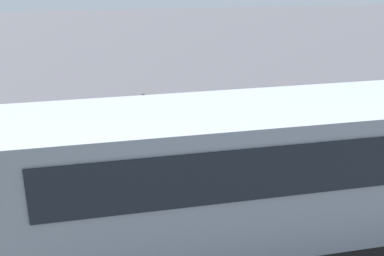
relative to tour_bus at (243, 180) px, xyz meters
name	(u,v)px	position (x,y,z in m)	size (l,w,h in m)	color
ground_plane	(181,164)	(0.67, -4.51, -1.64)	(80.00, 80.00, 0.00)	#424247
tour_bus	(243,180)	(0.00, 0.00, 0.00)	(9.95, 3.06, 3.25)	#8C939E
spectator_far_left	(277,150)	(-1.75, -2.80, -0.62)	(0.57, 0.31, 1.72)	black
spectator_left	(225,148)	(-0.34, -3.00, -0.57)	(0.58, 0.35, 1.80)	#473823
spectator_centre	(179,153)	(0.93, -3.08, -0.64)	(0.57, 0.32, 1.68)	#473823
parked_motorcycle_silver	(214,180)	(0.12, -2.33, -1.16)	(2.05, 0.58, 0.99)	black
stunt_motorcycle	(139,111)	(1.77, -6.89, -0.66)	(1.96, 0.97, 1.63)	black
traffic_cone	(184,127)	(0.21, -6.89, -1.34)	(0.34, 0.34, 0.63)	orange
bay_line_a	(265,148)	(-2.25, -5.28, -1.64)	(0.26, 3.78, 0.01)	white
bay_line_b	(179,154)	(0.63, -5.28, -1.64)	(0.26, 3.74, 0.01)	white
bay_line_c	(88,160)	(3.50, -5.28, -1.64)	(0.28, 4.15, 0.01)	white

